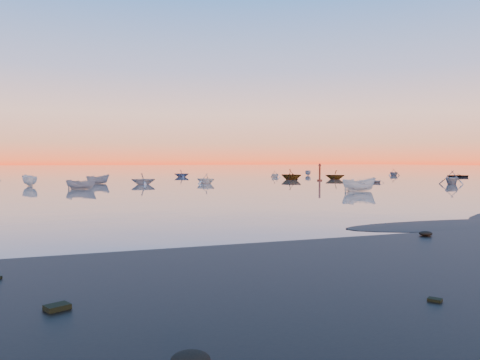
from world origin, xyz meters
name	(u,v)px	position (x,y,z in m)	size (l,w,h in m)	color
ground	(131,174)	(0.00, 100.00, 0.00)	(600.00, 600.00, 0.00)	#655C54
mud_lobes	(378,228)	(0.00, -1.00, 0.01)	(140.00, 6.00, 0.07)	black
moored_fleet	(167,182)	(0.00, 53.00, 0.00)	(124.00, 58.00, 1.20)	silver
boat_near_center	(359,191)	(15.89, 24.00, 0.00)	(4.28, 1.81, 1.48)	silver
boat_near_right	(206,184)	(4.60, 46.98, 0.00)	(3.33, 1.50, 1.16)	silver
channel_marker	(320,173)	(25.81, 50.28, 1.25)	(0.89, 0.89, 3.16)	#4F1910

